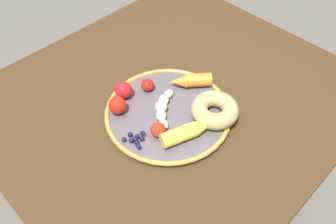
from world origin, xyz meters
TOP-DOWN VIEW (x-y plane):
  - ground_plane at (0.00, 0.00)m, footprint 6.00×6.00m
  - dining_table at (0.00, 0.00)m, footprint 0.90×0.81m
  - plate at (-0.06, -0.04)m, footprint 0.31×0.31m
  - banana at (-0.06, -0.03)m, footprint 0.11×0.09m
  - carrot_orange at (0.05, -0.02)m, footprint 0.11×0.10m
  - carrot_yellow at (-0.07, -0.13)m, footprint 0.14×0.08m
  - donut at (0.01, -0.13)m, footprint 0.14×0.14m
  - blueberry_pile at (-0.17, -0.05)m, footprint 0.05×0.05m
  - tomato_near at (-0.12, -0.08)m, footprint 0.04×0.04m
  - tomato_mid at (-0.04, 0.05)m, footprint 0.03×0.03m
  - tomato_far at (-0.10, 0.07)m, footprint 0.04×0.04m
  - tomato_extra at (-0.14, 0.04)m, footprint 0.04×0.04m

SIDE VIEW (x-z plane):
  - ground_plane at x=0.00m, z-range 0.00..0.00m
  - dining_table at x=0.00m, z-range 0.25..0.96m
  - plate at x=-0.06m, z-range 0.70..0.72m
  - blueberry_pile at x=-0.17m, z-range 0.71..0.73m
  - banana at x=-0.06m, z-range 0.71..0.74m
  - tomato_mid at x=-0.04m, z-range 0.72..0.75m
  - carrot_yellow at x=-0.07m, z-range 0.72..0.75m
  - carrot_orange at x=0.05m, z-range 0.72..0.75m
  - tomato_near at x=-0.12m, z-range 0.72..0.75m
  - donut at x=0.01m, z-range 0.72..0.76m
  - tomato_extra at x=-0.14m, z-range 0.72..0.76m
  - tomato_far at x=-0.10m, z-range 0.72..0.76m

